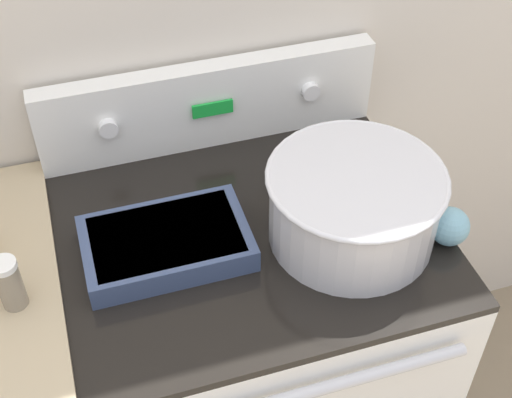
# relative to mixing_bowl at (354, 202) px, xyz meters

# --- Properties ---
(kitchen_wall) EXTENTS (8.00, 0.05, 2.50)m
(kitchen_wall) POSITION_rel_mixing_bowl_xyz_m (-0.19, 0.43, 0.22)
(kitchen_wall) COLOR beige
(kitchen_wall) RESTS_ON ground_plane
(stove_range) EXTENTS (0.75, 0.67, 0.94)m
(stove_range) POSITION_rel_mixing_bowl_xyz_m (-0.19, 0.08, -0.56)
(stove_range) COLOR white
(stove_range) RESTS_ON ground_plane
(control_panel) EXTENTS (0.75, 0.07, 0.20)m
(control_panel) POSITION_rel_mixing_bowl_xyz_m (-0.19, 0.37, 0.01)
(control_panel) COLOR white
(control_panel) RESTS_ON stove_range
(mixing_bowl) EXTENTS (0.34, 0.34, 0.16)m
(mixing_bowl) POSITION_rel_mixing_bowl_xyz_m (0.00, 0.00, 0.00)
(mixing_bowl) COLOR silver
(mixing_bowl) RESTS_ON stove_range
(casserole_dish) EXTENTS (0.31, 0.20, 0.05)m
(casserole_dish) POSITION_rel_mixing_bowl_xyz_m (-0.35, 0.06, -0.06)
(casserole_dish) COLOR #38476B
(casserole_dish) RESTS_ON stove_range
(ladle) EXTENTS (0.08, 0.29, 0.08)m
(ladle) POSITION_rel_mixing_bowl_xyz_m (0.17, -0.06, -0.05)
(ladle) COLOR #7AB2C6
(ladle) RESTS_ON stove_range
(spice_jar_white_cap) EXTENTS (0.05, 0.05, 0.11)m
(spice_jar_white_cap) POSITION_rel_mixing_bowl_xyz_m (-0.64, 0.01, -0.02)
(spice_jar_white_cap) COLOR gray
(spice_jar_white_cap) RESTS_ON side_counter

